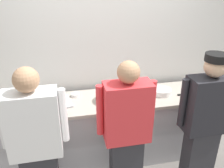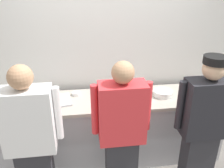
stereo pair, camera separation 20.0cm
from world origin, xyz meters
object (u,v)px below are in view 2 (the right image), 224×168
chef_center (122,133)px  sheet_tray (49,102)px  chef_far_right (203,126)px  ramekin_orange_sauce (205,92)px  plate_stack_front (132,95)px  ramekin_green_sauce (193,86)px  deli_cup (142,99)px  chefs_knife (188,97)px  squeeze_bottle_primary (204,90)px  ramekin_red_sauce (76,94)px  mixing_bowl_steel (110,97)px  chef_near_left (32,142)px  plate_stack_rear (163,93)px

chef_center → sheet_tray: 1.03m
chef_far_right → ramekin_orange_sauce: size_ratio=17.41×
plate_stack_front → ramekin_green_sauce: (0.90, 0.19, -0.02)m
ramekin_green_sauce → deli_cup: bearing=-157.5°
plate_stack_front → deli_cup: deli_cup is taller
ramekin_orange_sauce → chefs_knife: size_ratio=0.35×
squeeze_bottle_primary → ramekin_red_sauce: (-1.61, 0.27, -0.07)m
chef_center → ramekin_green_sauce: size_ratio=18.51×
mixing_bowl_steel → chefs_knife: (1.00, -0.05, -0.05)m
ramekin_red_sauce → chefs_knife: (1.41, -0.25, -0.02)m
chef_near_left → chef_center: bearing=3.1°
plate_stack_rear → sheet_tray: plate_stack_rear is taller
chef_far_right → sheet_tray: chef_far_right is taller
ramekin_orange_sauce → deli_cup: size_ratio=0.94×
plate_stack_front → sheet_tray: 1.03m
chefs_knife → ramekin_orange_sauce: bearing=16.2°
chef_far_right → squeeze_bottle_primary: size_ratio=8.40×
chef_center → plate_stack_front: size_ratio=8.08×
squeeze_bottle_primary → plate_stack_rear: bearing=168.0°
ramekin_red_sauce → chefs_knife: 1.43m
sheet_tray → ramekin_red_sauce: size_ratio=4.78×
plate_stack_rear → mixing_bowl_steel: bearing=-176.6°
plate_stack_rear → ramekin_red_sauce: (-1.11, 0.17, -0.01)m
chef_center → chef_far_right: (0.86, -0.03, 0.02)m
plate_stack_front → plate_stack_rear: (0.41, 0.00, -0.01)m
mixing_bowl_steel → ramekin_orange_sauce: bearing=1.5°
chef_far_right → plate_stack_front: bearing=131.9°
sheet_tray → chef_near_left: bearing=-97.8°
plate_stack_front → chef_center: bearing=-110.3°
plate_stack_rear → chefs_knife: plate_stack_rear is taller
ramekin_red_sauce → chefs_knife: size_ratio=0.39×
squeeze_bottle_primary → chef_center: bearing=-154.3°
chef_center → deli_cup: 0.61m
chef_center → squeeze_bottle_primary: 1.29m
plate_stack_front → ramekin_green_sauce: 0.92m
plate_stack_front → chefs_knife: bearing=-6.9°
plate_stack_front → chef_far_right: bearing=-48.1°
chef_far_right → deli_cup: size_ratio=16.38×
plate_stack_front → squeeze_bottle_primary: squeeze_bottle_primary is taller
sheet_tray → deli_cup: bearing=-7.8°
chef_far_right → ramekin_orange_sauce: 0.77m
plate_stack_rear → squeeze_bottle_primary: 0.52m
plate_stack_rear → chefs_knife: 0.31m
chefs_knife → chef_near_left: bearing=-161.2°
plate_stack_front → chef_near_left: bearing=-147.8°
mixing_bowl_steel → ramekin_green_sauce: (1.19, 0.23, -0.03)m
chef_far_right → plate_stack_front: size_ratio=8.17×
chef_center → sheet_tray: chef_center is taller
plate_stack_rear → ramekin_orange_sauce: 0.57m
chef_center → chefs_knife: 1.11m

